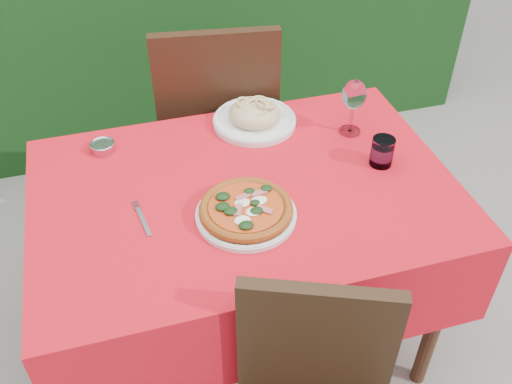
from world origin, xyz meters
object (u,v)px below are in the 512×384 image
object	(u,v)px
pasta_plate	(254,116)
steel_ramekin	(103,147)
chair_far	(217,121)
water_glass	(382,153)
fork	(144,222)
wine_glass	(354,97)
pizza_plate	(246,211)

from	to	relation	value
pasta_plate	steel_ramekin	xyz separation A→B (m)	(-0.51, -0.01, -0.02)
pasta_plate	chair_far	bearing A→B (deg)	102.44
water_glass	fork	bearing A→B (deg)	-175.36
wine_glass	steel_ramekin	xyz separation A→B (m)	(-0.81, 0.12, -0.12)
fork	water_glass	bearing A→B (deg)	-3.76
pizza_plate	pasta_plate	world-z (taller)	pasta_plate
chair_far	water_glass	distance (m)	0.77
chair_far	fork	xyz separation A→B (m)	(-0.37, -0.69, 0.17)
steel_ramekin	fork	bearing A→B (deg)	-77.95
chair_far	pizza_plate	size ratio (longest dim) A/B	3.55
chair_far	wine_glass	xyz separation A→B (m)	(0.36, -0.45, 0.31)
steel_ramekin	water_glass	bearing A→B (deg)	-20.59
pizza_plate	wine_glass	bearing A→B (deg)	34.53
pizza_plate	chair_far	bearing A→B (deg)	83.55
chair_far	steel_ramekin	distance (m)	0.58
pasta_plate	wine_glass	size ratio (longest dim) A/B	1.45
chair_far	steel_ramekin	bearing A→B (deg)	43.84
pasta_plate	steel_ramekin	distance (m)	0.51
pizza_plate	wine_glass	xyz separation A→B (m)	(0.45, 0.31, 0.11)
steel_ramekin	pasta_plate	bearing A→B (deg)	1.58
pasta_plate	steel_ramekin	bearing A→B (deg)	-178.42
pizza_plate	pasta_plate	size ratio (longest dim) A/B	1.00
chair_far	water_glass	bearing A→B (deg)	129.26
pasta_plate	wine_glass	world-z (taller)	wine_glass
pizza_plate	water_glass	distance (m)	0.49
pasta_plate	fork	world-z (taller)	pasta_plate
water_glass	fork	size ratio (longest dim) A/B	0.55
pasta_plate	water_glass	xyz separation A→B (m)	(0.32, -0.33, 0.01)
wine_glass	fork	world-z (taller)	wine_glass
wine_glass	steel_ramekin	bearing A→B (deg)	171.26
chair_far	fork	size ratio (longest dim) A/B	5.92
wine_glass	fork	distance (m)	0.78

